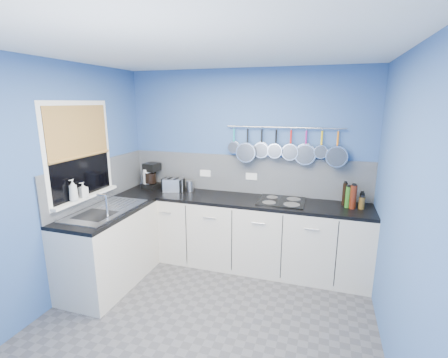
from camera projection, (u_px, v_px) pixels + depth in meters
The scene contains 42 objects.
floor at pixel (206, 321), 3.15m from camera, with size 3.20×3.00×0.02m, color #47474C.
ceiling at pixel (202, 47), 2.56m from camera, with size 3.20×3.00×0.02m, color white.
wall_back at pixel (245, 167), 4.26m from camera, with size 3.20×0.02×2.50m, color #365895.
wall_front at pixel (85, 290), 1.46m from camera, with size 3.20×0.02×2.50m, color #365895.
wall_left at pixel (59, 184), 3.33m from camera, with size 0.02×3.00×2.50m, color #365895.
wall_right at pixel (406, 217), 2.39m from camera, with size 0.02×3.00×2.50m, color #365895.
backsplash_back at pixel (244, 174), 4.26m from camera, with size 3.20×0.02×0.50m, color gray.
backsplash_left at pixel (100, 181), 3.91m from camera, with size 0.02×1.80×0.50m, color gray.
cabinet_run_back at pixel (238, 233), 4.16m from camera, with size 3.20×0.60×0.86m, color beige.
worktop_back at pixel (238, 200), 4.06m from camera, with size 3.20×0.60×0.04m, color black.
cabinet_run_left at pixel (109, 249), 3.71m from camera, with size 0.60×1.20×0.86m, color beige.
worktop_left at pixel (106, 212), 3.61m from camera, with size 0.60×1.20×0.04m, color black.
window_frame at pixel (80, 152), 3.53m from camera, with size 0.01×1.00×1.10m, color white.
window_glass at pixel (80, 152), 3.53m from camera, with size 0.01×0.90×1.00m, color black.
bamboo_blind at pixel (79, 131), 3.47m from camera, with size 0.01×0.90×0.55m, color #C27D3B.
window_sill at pixel (86, 197), 3.64m from camera, with size 0.10×0.98×0.03m, color white.
sink_unit at pixel (106, 210), 3.60m from camera, with size 0.50×0.95×0.01m, color silver.
mixer_tap at pixel (107, 205), 3.36m from camera, with size 0.12×0.08×0.26m, color silver, non-canonical shape.
socket_left at pixel (205, 173), 4.42m from camera, with size 0.15×0.01×0.09m, color white.
socket_right at pixel (251, 176), 4.22m from camera, with size 0.15×0.01×0.09m, color white.
pot_rail at pixel (284, 127), 3.93m from camera, with size 0.02×0.02×1.45m, color silver.
soap_bottle_a at pixel (73, 190), 3.42m from camera, with size 0.09×0.09×0.24m, color white.
soap_bottle_b at pixel (83, 190), 3.56m from camera, with size 0.08×0.08×0.17m, color white.
paper_towel at pixel (148, 179), 4.51m from camera, with size 0.12×0.12×0.27m, color white.
coffee_maker at pixel (152, 176), 4.49m from camera, with size 0.20×0.22×0.35m, color black, non-canonical shape.
toaster at pixel (173, 185), 4.36m from camera, with size 0.27×0.15×0.17m, color silver.
canister at pixel (190, 186), 4.37m from camera, with size 0.10×0.10×0.14m, color silver.
hob at pixel (282, 201), 3.91m from camera, with size 0.55×0.49×0.01m, color black.
pan_0 at pixel (234, 140), 4.15m from camera, with size 0.16×0.06×0.35m, color silver, non-canonical shape.
pan_1 at pixel (247, 144), 4.11m from camera, with size 0.26×0.12×0.45m, color silver, non-canonical shape.
pan_2 at pixel (261, 143), 4.05m from camera, with size 0.20×0.06×0.39m, color silver, non-canonical shape.
pan_3 at pixel (276, 143), 3.99m from camera, with size 0.19×0.11×0.38m, color silver, non-canonical shape.
pan_4 at pixel (291, 144), 3.94m from camera, with size 0.21×0.08×0.40m, color silver, non-canonical shape.
pan_5 at pixel (306, 147), 3.90m from camera, with size 0.26×0.06×0.45m, color silver, non-canonical shape.
pan_6 at pixel (321, 143), 3.83m from camera, with size 0.16×0.09×0.35m, color silver, non-canonical shape.
pan_7 at pixel (337, 148), 3.79m from camera, with size 0.25×0.12×0.44m, color silver, non-canonical shape.
condiment_0 at pixel (362, 200), 3.73m from camera, with size 0.06×0.06×0.16m, color black.
condiment_1 at pixel (353, 198), 3.73m from camera, with size 0.07×0.07×0.20m, color olive.
condiment_2 at pixel (345, 194), 3.76m from camera, with size 0.05×0.05×0.27m, color black.
condiment_3 at pixel (362, 203), 3.64m from camera, with size 0.07×0.07×0.13m, color brown.
condiment_4 at pixel (353, 197), 3.63m from camera, with size 0.07×0.07×0.27m, color #4C190C.
condiment_5 at pixel (348, 197), 3.67m from camera, with size 0.06×0.06×0.25m, color #265919.
Camera 1 is at (1.00, -2.56, 2.08)m, focal length 25.74 mm.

